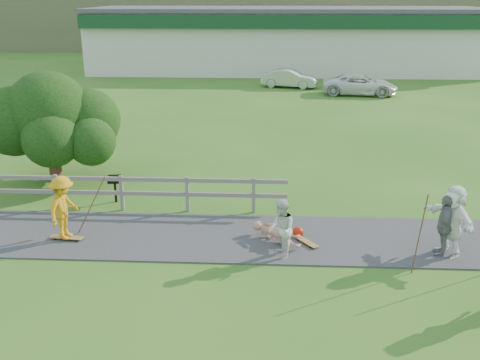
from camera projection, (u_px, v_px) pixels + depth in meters
The scene contains 18 objects.
ground at pixel (169, 263), 13.14m from camera, with size 260.00×260.00×0.00m, color #2D5F1B.
path at pixel (178, 236), 14.55m from camera, with size 34.00×3.00×0.04m, color #343436.
fence at pixel (36, 186), 16.24m from camera, with size 15.05×0.10×1.10m.
strip_mall at pixel (288, 39), 45.00m from camera, with size 32.50×10.75×5.10m.
skater_rider at pixel (64, 211), 14.04m from camera, with size 1.11×0.64×1.72m, color orange.
skater_fallen at pixel (276, 233), 14.13m from camera, with size 1.52×0.36×0.55m, color tan.
spectator_a at pixel (281, 230), 13.14m from camera, with size 0.75×0.59×1.55m, color silver.
spectator_b at pixel (444, 226), 13.27m from camera, with size 0.95×0.39×1.62m, color slate.
spectator_d at pixel (452, 221), 13.30m from camera, with size 1.71×0.55×1.85m, color white.
car_silver at pixel (289, 78), 37.11m from camera, with size 1.33×3.81×1.26m, color #B9BAC2.
car_white at pixel (360, 85), 34.43m from camera, with size 2.18×4.73×1.31m, color silver.
tree at pixel (52, 138), 18.49m from camera, with size 4.52×4.52×3.03m, color black, non-canonical shape.
bbq at pixel (115, 189), 16.83m from camera, with size 0.40×0.31×0.87m, color black, non-canonical shape.
longboard_rider at pixel (67, 239), 14.31m from camera, with size 0.88×0.22×0.10m, color brown, non-canonical shape.
longboard_fallen at pixel (306, 243), 14.07m from camera, with size 0.81×0.20×0.09m, color brown, non-canonical shape.
helmet at pixel (298, 232), 14.47m from camera, with size 0.31×0.31×0.31m, color #AF1B0A.
pole_rider at pixel (91, 202), 14.36m from camera, with size 0.03×0.03×1.91m, color brown.
pole_spec_left at pixel (420, 234), 12.34m from camera, with size 0.03×0.03×2.01m, color brown.
Camera 1 is at (2.36, -11.61, 6.30)m, focal length 40.00 mm.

